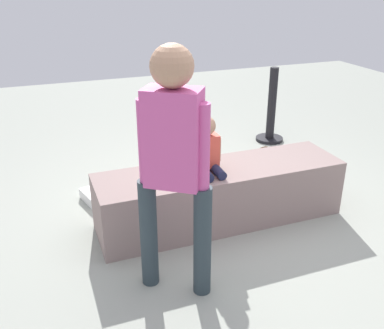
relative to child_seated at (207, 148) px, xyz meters
name	(u,v)px	position (x,y,z in m)	size (l,w,h in m)	color
ground_plane	(220,219)	(0.14, 0.01, -0.73)	(12.00, 12.00, 0.00)	#9DA296
concrete_ledge	(220,195)	(0.14, 0.01, -0.47)	(2.19, 0.59, 0.52)	gray
child_seated	(207,148)	(0.00, 0.00, 0.00)	(0.28, 0.32, 0.48)	#1C2140
adult_standing	(174,154)	(-0.52, -0.71, 0.30)	(0.44, 0.37, 1.71)	#2A373E
cake_plate	(184,178)	(-0.24, -0.09, -0.19)	(0.22, 0.22, 0.07)	yellow
gift_bag	(169,172)	(-0.08, 0.83, -0.56)	(0.20, 0.12, 0.36)	gold
railing_post	(271,115)	(1.60, 1.65, -0.37)	(0.36, 0.36, 0.98)	black
water_bottle_near_gift	(187,164)	(0.24, 1.12, -0.65)	(0.07, 0.07, 0.18)	silver
party_cup_red	(204,164)	(0.45, 1.13, -0.68)	(0.07, 0.07, 0.10)	red
cake_box_white	(99,196)	(-0.82, 0.77, -0.68)	(0.28, 0.33, 0.10)	white
handbag_black_leather	(136,194)	(-0.49, 0.59, -0.63)	(0.26, 0.15, 0.29)	black
handbag_brown_canvas	(263,167)	(0.94, 0.66, -0.60)	(0.32, 0.15, 0.37)	brown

